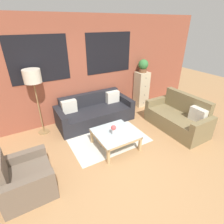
% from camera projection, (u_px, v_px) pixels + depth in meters
% --- Properties ---
extents(ground_plane, '(16.00, 16.00, 0.00)m').
position_uv_depth(ground_plane, '(127.00, 166.00, 3.55)').
color(ground_plane, '#AD7F51').
extents(wall_back_brick, '(8.40, 0.09, 2.80)m').
position_uv_depth(wall_back_brick, '(78.00, 71.00, 4.77)').
color(wall_back_brick, brown).
rests_on(wall_back_brick, ground_plane).
extents(rug, '(1.85, 1.73, 0.00)m').
position_uv_depth(rug, '(104.00, 134.00, 4.54)').
color(rug, silver).
rests_on(rug, ground_plane).
extents(couch_dark, '(2.13, 0.88, 0.78)m').
position_uv_depth(couch_dark, '(95.00, 113.00, 5.01)').
color(couch_dark, '#232328').
rests_on(couch_dark, ground_plane).
extents(settee_vintage, '(0.80, 1.65, 0.92)m').
position_uv_depth(settee_vintage, '(178.00, 118.00, 4.66)').
color(settee_vintage, olive).
rests_on(settee_vintage, ground_plane).
extents(armchair_corner, '(0.80, 0.83, 0.84)m').
position_uv_depth(armchair_corner, '(25.00, 179.00, 2.89)').
color(armchair_corner, '#6B5B4C').
rests_on(armchair_corner, ground_plane).
extents(coffee_table, '(0.88, 0.88, 0.38)m').
position_uv_depth(coffee_table, '(115.00, 135.00, 3.95)').
color(coffee_table, silver).
rests_on(coffee_table, ground_plane).
extents(floor_lamp, '(0.39, 0.39, 1.66)m').
position_uv_depth(floor_lamp, '(33.00, 79.00, 3.96)').
color(floor_lamp, olive).
rests_on(floor_lamp, ground_plane).
extents(drawer_cabinet, '(0.40, 0.38, 1.16)m').
position_uv_depth(drawer_cabinet, '(141.00, 89.00, 5.87)').
color(drawer_cabinet, '#C6B793').
rests_on(drawer_cabinet, ground_plane).
extents(potted_plant, '(0.31, 0.31, 0.40)m').
position_uv_depth(potted_plant, '(143.00, 66.00, 5.51)').
color(potted_plant, brown).
rests_on(potted_plant, drawer_cabinet).
extents(flower_vase, '(0.11, 0.11, 0.23)m').
position_uv_depth(flower_vase, '(114.00, 129.00, 3.80)').
color(flower_vase, silver).
rests_on(flower_vase, coffee_table).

